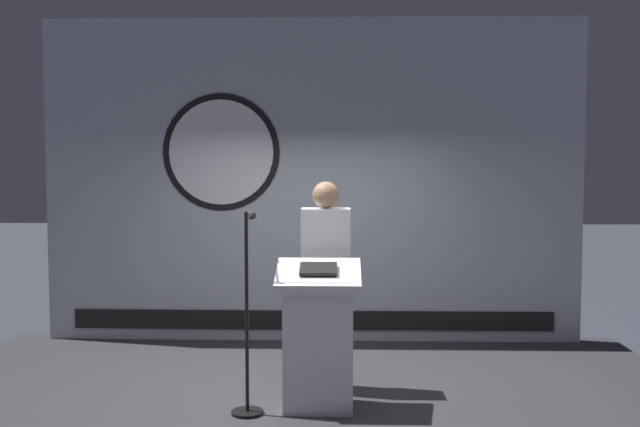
# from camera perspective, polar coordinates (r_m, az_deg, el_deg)

# --- Properties ---
(stage_platform) EXTENTS (6.40, 4.00, 0.30)m
(stage_platform) POSITION_cam_1_polar(r_m,az_deg,el_deg) (6.11, -1.32, -15.32)
(stage_platform) COLOR #333338
(stage_platform) RESTS_ON ground
(banner_display) EXTENTS (5.59, 0.12, 3.35)m
(banner_display) POSITION_cam_1_polar(r_m,az_deg,el_deg) (7.62, -0.77, 2.48)
(banner_display) COLOR #B2B7C1
(banner_display) RESTS_ON stage_platform
(podium) EXTENTS (0.64, 0.49, 1.13)m
(podium) POSITION_cam_1_polar(r_m,az_deg,el_deg) (5.61, -0.12, -9.71)
(podium) COLOR silver
(podium) RESTS_ON stage_platform
(speaker_person) EXTENTS (0.40, 0.26, 1.72)m
(speaker_person) POSITION_cam_1_polar(r_m,az_deg,el_deg) (6.02, 0.46, -5.49)
(speaker_person) COLOR black
(speaker_person) RESTS_ON stage_platform
(microphone_stand) EXTENTS (0.24, 0.50, 1.51)m
(microphone_stand) POSITION_cam_1_polar(r_m,az_deg,el_deg) (5.56, -5.66, -9.99)
(microphone_stand) COLOR black
(microphone_stand) RESTS_ON stage_platform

